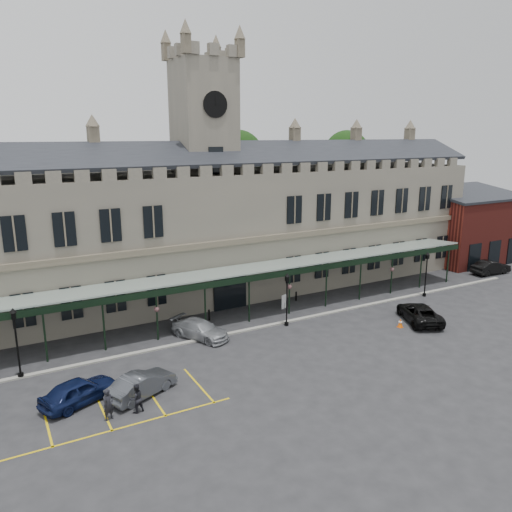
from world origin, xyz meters
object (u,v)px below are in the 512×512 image
traffic_cone (400,323)px  car_left_b (142,384)px  lamp_post_mid (287,295)px  car_taxi (200,329)px  sign_board (284,302)px  station_building (207,230)px  lamp_post_right (426,270)px  clock_tower (205,160)px  person_b (136,398)px  car_left_a (79,391)px  person_a (109,405)px  car_van (419,313)px  lamp_post_left (16,337)px  car_right_b (491,267)px

traffic_cone → car_left_b: car_left_b is taller
lamp_post_mid → car_taxi: 7.63m
sign_board → station_building: bearing=100.8°
car_taxi → lamp_post_right: bearing=-30.8°
station_building → car_taxi: size_ratio=12.24×
lamp_post_right → traffic_cone: bearing=-148.6°
clock_tower → person_b: bearing=-124.0°
clock_tower → lamp_post_mid: 15.39m
traffic_cone → car_left_a: bearing=179.3°
clock_tower → sign_board: size_ratio=18.93×
car_left_a → lamp_post_mid: bearing=-97.9°
car_left_b → person_a: 2.90m
station_building → car_taxi: bearing=-116.7°
car_taxi → car_van: (17.66, -5.68, 0.05)m
car_left_a → car_van: 27.66m
car_left_a → car_taxi: 11.45m
station_building → person_a: 23.50m
traffic_cone → lamp_post_left: bearing=169.1°
lamp_post_right → car_left_b: (-29.78, -5.48, -1.91)m
car_left_a → car_taxi: car_left_a is taller
station_building → lamp_post_mid: 11.85m
sign_board → car_taxi: (-9.36, -2.62, 0.07)m
car_left_a → car_left_b: bearing=-127.4°
lamp_post_right → car_left_b: 30.35m
lamp_post_right → traffic_cone: size_ratio=6.28×
station_building → car_right_b: bearing=-15.9°
station_building → car_left_b: station_building is taller
lamp_post_mid → car_right_b: lamp_post_mid is taller
car_van → person_a: person_a is taller
car_right_b → person_a: 45.81m
lamp_post_left → car_left_b: size_ratio=1.08×
car_van → person_a: size_ratio=2.99×
sign_board → car_left_a: size_ratio=0.28×
lamp_post_right → car_left_a: bearing=-172.2°
lamp_post_right → car_left_a: (-33.28, -4.56, -1.87)m
lamp_post_right → car_right_b: bearing=9.5°
car_left_a → car_left_b: size_ratio=1.03×
lamp_post_right → car_left_b: bearing=-169.6°
car_right_b → person_a: bearing=105.0°
car_left_a → person_a: person_a is taller
person_a → sign_board: bearing=8.6°
car_van → person_b: person_b is taller
station_building → sign_board: station_building is taller
car_taxi → car_van: bearing=-46.1°
station_building → car_right_b: size_ratio=12.58×
car_left_b → person_b: person_b is taller
traffic_cone → car_left_b: 21.84m
station_building → lamp_post_right: size_ratio=13.41×
lamp_post_left → person_a: bearing=-62.8°
car_left_a → person_a: (1.14, -2.62, 0.12)m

